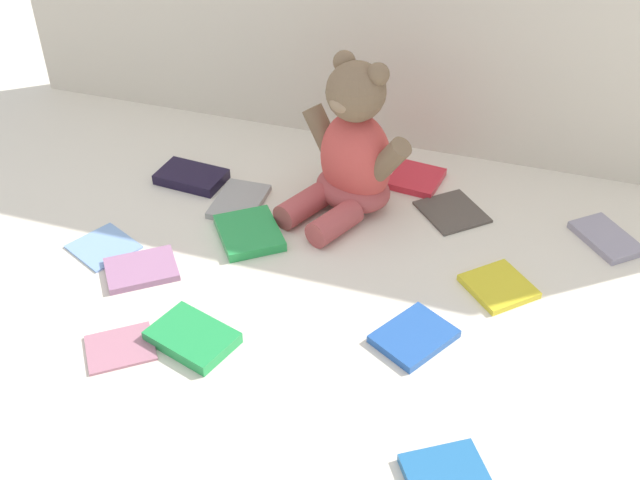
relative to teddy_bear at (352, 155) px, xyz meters
The scene contains 14 objects.
ground_plane 0.18m from the teddy_bear, 78.12° to the right, with size 3.20×3.20×0.00m, color silver.
teddy_bear is the anchor object (origin of this frame).
book_case_0 0.22m from the teddy_bear, 161.79° to the right, with size 0.08×0.12×0.01m, color gray.
book_case_1 0.43m from the teddy_bear, 106.13° to the right, with size 0.08×0.12×0.02m, color green.
book_case_2 0.36m from the teddy_bear, 58.55° to the right, with size 0.08×0.11×0.01m, color #2555A9.
book_case_3 0.44m from the teddy_bear, 144.63° to the right, with size 0.09×0.10×0.01m, color #7DA6DF.
book_case_4 0.32m from the teddy_bear, behind, with size 0.08×0.12×0.02m, color black.
book_case_5 0.45m from the teddy_bear, ahead, with size 0.07×0.11×0.01m, color #928CA0.
book_case_6 0.17m from the teddy_bear, 48.99° to the left, with size 0.09×0.10×0.01m, color red.
book_case_7 0.33m from the teddy_bear, 27.88° to the right, with size 0.09×0.09×0.01m, color gold.
book_case_8 0.22m from the teddy_bear, 132.66° to the right, with size 0.10×0.12×0.02m, color green.
book_case_9 0.20m from the teddy_bear, ahead, with size 0.10×0.11×0.01m, color #4F463F.
book_case_10 0.40m from the teddy_bear, 132.49° to the right, with size 0.08×0.11×0.01m, color #A36C95.
book_case_12 0.50m from the teddy_bear, 114.89° to the right, with size 0.08×0.09×0.01m, color #B47084.
Camera 1 is at (0.27, -0.93, 0.77)m, focal length 42.40 mm.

